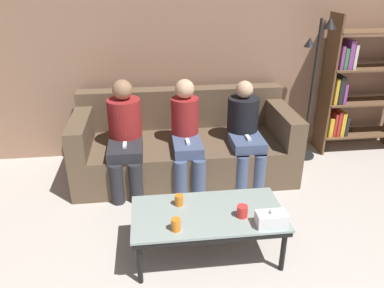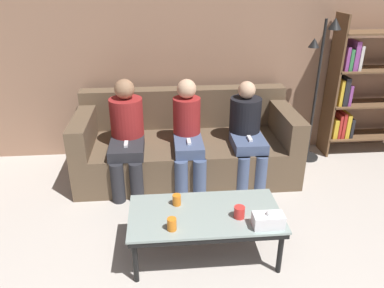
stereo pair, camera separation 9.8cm
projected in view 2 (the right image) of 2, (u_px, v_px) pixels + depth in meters
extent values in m
cube|color=#9E755B|center=(182.00, 45.00, 4.20)|extent=(12.00, 0.06, 2.60)
cube|color=brown|center=(187.00, 156.00, 4.10)|extent=(2.30, 0.99, 0.41)
cube|color=brown|center=(184.00, 107.00, 4.28)|extent=(2.30, 0.20, 0.45)
cube|color=brown|center=(84.00, 129.00, 3.86)|extent=(0.18, 0.99, 0.31)
cube|color=brown|center=(284.00, 122.00, 4.03)|extent=(0.18, 0.99, 0.31)
cube|color=#8C9E99|center=(205.00, 214.00, 2.83)|extent=(1.15, 0.59, 0.02)
cube|color=black|center=(205.00, 217.00, 2.84)|extent=(1.13, 0.57, 0.04)
cylinder|color=black|center=(135.00, 263.00, 2.66)|extent=(0.04, 0.04, 0.33)
cylinder|color=black|center=(280.00, 254.00, 2.74)|extent=(0.04, 0.04, 0.33)
cylinder|color=black|center=(138.00, 221.00, 3.10)|extent=(0.04, 0.04, 0.33)
cylinder|color=black|center=(263.00, 215.00, 3.18)|extent=(0.04, 0.04, 0.33)
cylinder|color=orange|center=(177.00, 200.00, 2.91)|extent=(0.07, 0.07, 0.09)
cylinder|color=red|center=(239.00, 212.00, 2.75)|extent=(0.08, 0.08, 0.09)
cylinder|color=orange|center=(172.00, 224.00, 2.62)|extent=(0.07, 0.07, 0.09)
cube|color=white|center=(268.00, 220.00, 2.66)|extent=(0.22, 0.12, 0.10)
sphere|color=white|center=(269.00, 213.00, 2.63)|extent=(0.04, 0.04, 0.04)
cube|color=brown|center=(332.00, 88.00, 4.33)|extent=(0.02, 0.32, 1.65)
cube|color=brown|center=(361.00, 135.00, 4.63)|extent=(0.95, 0.32, 0.02)
cube|color=gold|center=(332.00, 127.00, 4.55)|extent=(0.05, 0.24, 0.23)
cube|color=red|center=(337.00, 124.00, 4.54)|extent=(0.03, 0.24, 0.29)
cube|color=red|center=(340.00, 123.00, 4.54)|extent=(0.04, 0.24, 0.31)
cube|color=gold|center=(344.00, 124.00, 4.55)|extent=(0.05, 0.24, 0.29)
cube|color=#232328|center=(348.00, 126.00, 4.56)|extent=(0.04, 0.24, 0.24)
cube|color=brown|center=(368.00, 103.00, 4.46)|extent=(0.95, 0.32, 0.02)
cube|color=gold|center=(338.00, 91.00, 4.36)|extent=(0.04, 0.24, 0.30)
cube|color=#232328|center=(343.00, 90.00, 4.36)|extent=(0.06, 0.24, 0.33)
cube|color=#8E4293|center=(346.00, 94.00, 4.38)|extent=(0.04, 0.24, 0.24)
cube|color=brown|center=(375.00, 69.00, 4.29)|extent=(0.95, 0.32, 0.02)
cube|color=#8E4293|center=(343.00, 58.00, 4.19)|extent=(0.04, 0.24, 0.26)
cube|color=#38844C|center=(347.00, 59.00, 4.20)|extent=(0.04, 0.24, 0.24)
cube|color=#8E4293|center=(353.00, 55.00, 4.19)|extent=(0.05, 0.24, 0.32)
cube|color=silver|center=(357.00, 57.00, 4.20)|extent=(0.03, 0.24, 0.27)
cube|color=brown|center=(382.00, 32.00, 4.11)|extent=(0.95, 0.32, 0.02)
cylinder|color=black|center=(307.00, 157.00, 4.52)|extent=(0.26, 0.26, 0.02)
cylinder|color=black|center=(316.00, 94.00, 4.19)|extent=(0.03, 0.03, 1.61)
cone|color=black|center=(335.00, 23.00, 3.88)|extent=(0.14, 0.14, 0.12)
cone|color=black|center=(314.00, 43.00, 3.98)|extent=(0.12, 0.12, 0.10)
cylinder|color=#28282D|center=(118.00, 183.00, 3.59)|extent=(0.13, 0.13, 0.41)
cylinder|color=#28282D|center=(137.00, 182.00, 3.60)|extent=(0.13, 0.13, 0.41)
cube|color=#28282D|center=(127.00, 148.00, 3.69)|extent=(0.34, 0.45, 0.10)
cylinder|color=maroon|center=(127.00, 122.00, 3.82)|extent=(0.34, 0.34, 0.49)
sphere|color=#997051|center=(124.00, 89.00, 3.67)|extent=(0.20, 0.20, 0.20)
cube|color=white|center=(126.00, 144.00, 3.63)|extent=(0.04, 0.12, 0.02)
cylinder|color=#47567A|center=(181.00, 180.00, 3.64)|extent=(0.13, 0.13, 0.41)
cylinder|color=#47567A|center=(200.00, 179.00, 3.66)|extent=(0.13, 0.13, 0.41)
cube|color=#47567A|center=(189.00, 146.00, 3.74)|extent=(0.28, 0.45, 0.10)
cylinder|color=maroon|center=(187.00, 120.00, 3.87)|extent=(0.28, 0.28, 0.48)
sphere|color=#DBAD89|center=(187.00, 89.00, 3.73)|extent=(0.20, 0.20, 0.20)
cube|color=white|center=(189.00, 142.00, 3.68)|extent=(0.04, 0.12, 0.02)
cylinder|color=#47567A|center=(243.00, 175.00, 3.72)|extent=(0.13, 0.13, 0.41)
cylinder|color=#47567A|center=(260.00, 174.00, 3.74)|extent=(0.13, 0.13, 0.41)
cube|color=#47567A|center=(248.00, 143.00, 3.81)|extent=(0.33, 0.42, 0.10)
cylinder|color=black|center=(245.00, 119.00, 3.92)|extent=(0.33, 0.33, 0.46)
sphere|color=#DBAD89|center=(247.00, 90.00, 3.79)|extent=(0.18, 0.18, 0.18)
cube|color=white|center=(250.00, 139.00, 3.74)|extent=(0.04, 0.12, 0.02)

